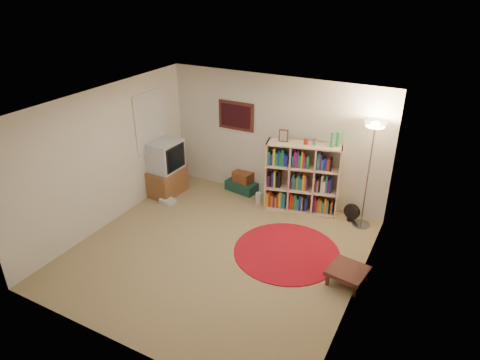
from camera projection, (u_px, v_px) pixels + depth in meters
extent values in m
cube|color=#998259|center=(218.00, 252.00, 7.13)|extent=(4.50, 4.50, 0.02)
cube|color=white|center=(214.00, 106.00, 6.01)|extent=(4.50, 4.50, 0.02)
cube|color=silver|center=(275.00, 139.00, 8.36)|extent=(4.50, 0.02, 2.50)
cube|color=silver|center=(113.00, 266.00, 4.78)|extent=(4.50, 0.02, 2.50)
cube|color=silver|center=(106.00, 158.00, 7.52)|extent=(0.02, 4.50, 2.50)
cube|color=silver|center=(363.00, 222.00, 5.62)|extent=(0.02, 4.50, 2.50)
cube|color=#3F1916|center=(236.00, 116.00, 8.54)|extent=(0.78, 0.04, 0.58)
cube|color=#3B0B13|center=(236.00, 116.00, 8.52)|extent=(0.66, 0.01, 0.46)
cube|color=white|center=(152.00, 121.00, 8.41)|extent=(0.03, 1.00, 1.20)
cube|color=beige|center=(370.00, 159.00, 7.59)|extent=(0.08, 0.01, 0.12)
cube|color=#DBAF92|center=(300.00, 209.00, 8.38)|extent=(1.43, 0.72, 0.03)
cube|color=#DBAF92|center=(304.00, 145.00, 7.78)|extent=(1.43, 0.72, 0.03)
cube|color=#DBAF92|center=(267.00, 174.00, 8.23)|extent=(0.12, 0.39, 1.38)
cube|color=#DBAF92|center=(338.00, 182.00, 7.94)|extent=(0.12, 0.39, 1.38)
cube|color=#DBAF92|center=(303.00, 174.00, 8.25)|extent=(1.34, 0.35, 1.38)
cube|color=#DBAF92|center=(290.00, 177.00, 8.13)|extent=(0.12, 0.37, 1.32)
cube|color=#DBAF92|center=(314.00, 179.00, 8.03)|extent=(0.12, 0.37, 1.32)
cube|color=#DBAF92|center=(301.00, 189.00, 8.18)|extent=(1.37, 0.68, 0.03)
cube|color=#DBAF92|center=(303.00, 167.00, 7.98)|extent=(1.37, 0.68, 0.03)
cube|color=yellow|center=(268.00, 198.00, 8.41)|extent=(0.08, 0.16, 0.30)
cube|color=#B42A19|center=(270.00, 197.00, 8.39)|extent=(0.08, 0.16, 0.35)
cube|color=orange|center=(272.00, 200.00, 8.40)|extent=(0.08, 0.16, 0.24)
cube|color=#551967|center=(274.00, 200.00, 8.40)|extent=(0.07, 0.16, 0.24)
cube|color=orange|center=(276.00, 201.00, 8.39)|extent=(0.07, 0.16, 0.22)
cube|color=#B42A19|center=(278.00, 200.00, 8.37)|extent=(0.07, 0.16, 0.29)
cube|color=yellow|center=(280.00, 199.00, 8.35)|extent=(0.07, 0.16, 0.34)
cube|color=teal|center=(282.00, 199.00, 8.34)|extent=(0.08, 0.16, 0.35)
cube|color=teal|center=(284.00, 200.00, 8.33)|extent=(0.08, 0.16, 0.32)
cube|color=#551967|center=(268.00, 180.00, 8.23)|extent=(0.08, 0.16, 0.22)
cube|color=black|center=(271.00, 180.00, 8.22)|extent=(0.08, 0.16, 0.24)
cube|color=#19259A|center=(273.00, 179.00, 8.20)|extent=(0.07, 0.16, 0.29)
cube|color=yellow|center=(275.00, 178.00, 8.18)|extent=(0.08, 0.16, 0.33)
cube|color=black|center=(277.00, 180.00, 8.19)|extent=(0.08, 0.16, 0.25)
cube|color=black|center=(280.00, 178.00, 8.16)|extent=(0.08, 0.16, 0.34)
cube|color=#19803E|center=(269.00, 157.00, 8.02)|extent=(0.08, 0.16, 0.27)
cube|color=#19259A|center=(272.00, 159.00, 8.02)|extent=(0.09, 0.16, 0.23)
cube|color=yellow|center=(274.00, 156.00, 7.99)|extent=(0.08, 0.16, 0.34)
cube|color=#19803E|center=(277.00, 159.00, 7.99)|extent=(0.08, 0.16, 0.26)
cube|color=#19259A|center=(279.00, 157.00, 7.97)|extent=(0.06, 0.16, 0.31)
cube|color=#19803E|center=(281.00, 158.00, 7.97)|extent=(0.06, 0.16, 0.28)
cube|color=#19803E|center=(283.00, 157.00, 7.95)|extent=(0.08, 0.16, 0.33)
cube|color=#19259A|center=(285.00, 159.00, 7.96)|extent=(0.06, 0.16, 0.27)
cube|color=#19259A|center=(287.00, 160.00, 7.96)|extent=(0.08, 0.16, 0.23)
cube|color=#B42A19|center=(291.00, 200.00, 8.30)|extent=(0.08, 0.16, 0.34)
cube|color=#B42A19|center=(293.00, 201.00, 8.30)|extent=(0.08, 0.16, 0.31)
cube|color=#19803E|center=(296.00, 201.00, 8.29)|extent=(0.08, 0.16, 0.31)
cube|color=teal|center=(298.00, 203.00, 8.30)|extent=(0.08, 0.16, 0.24)
cube|color=#19259A|center=(300.00, 202.00, 8.27)|extent=(0.08, 0.16, 0.32)
cube|color=olive|center=(302.00, 203.00, 8.27)|extent=(0.06, 0.16, 0.28)
cube|color=black|center=(304.00, 202.00, 8.25)|extent=(0.07, 0.16, 0.32)
cube|color=#19259A|center=(306.00, 204.00, 8.25)|extent=(0.08, 0.16, 0.27)
cube|color=#551967|center=(292.00, 182.00, 8.13)|extent=(0.07, 0.16, 0.24)
cube|color=teal|center=(294.00, 181.00, 8.11)|extent=(0.07, 0.16, 0.29)
cube|color=#19803E|center=(295.00, 183.00, 8.12)|extent=(0.07, 0.16, 0.22)
cube|color=olive|center=(297.00, 182.00, 8.10)|extent=(0.07, 0.16, 0.26)
cube|color=teal|center=(299.00, 182.00, 8.09)|extent=(0.06, 0.16, 0.29)
cube|color=teal|center=(301.00, 183.00, 8.09)|extent=(0.09, 0.16, 0.23)
cube|color=yellow|center=(303.00, 182.00, 8.07)|extent=(0.06, 0.16, 0.31)
cube|color=orange|center=(305.00, 182.00, 8.06)|extent=(0.07, 0.16, 0.30)
cube|color=#551967|center=(307.00, 183.00, 8.06)|extent=(0.06, 0.16, 0.25)
cube|color=teal|center=(293.00, 161.00, 7.93)|extent=(0.06, 0.16, 0.24)
cube|color=#551967|center=(295.00, 159.00, 7.91)|extent=(0.08, 0.16, 0.33)
cube|color=#551967|center=(298.00, 159.00, 7.90)|extent=(0.08, 0.16, 0.31)
cube|color=#19803E|center=(300.00, 161.00, 7.90)|extent=(0.08, 0.16, 0.26)
cube|color=yellow|center=(302.00, 159.00, 7.88)|extent=(0.06, 0.16, 0.33)
cube|color=#B42A19|center=(304.00, 160.00, 7.88)|extent=(0.07, 0.16, 0.30)
cube|color=#551967|center=(306.00, 162.00, 7.88)|extent=(0.07, 0.16, 0.24)
cube|color=#19803E|center=(308.00, 162.00, 7.87)|extent=(0.08, 0.16, 0.26)
cube|color=#551967|center=(315.00, 203.00, 8.21)|extent=(0.07, 0.16, 0.34)
cube|color=#B42A19|center=(316.00, 205.00, 8.21)|extent=(0.07, 0.16, 0.26)
cube|color=olive|center=(318.00, 204.00, 8.20)|extent=(0.06, 0.16, 0.30)
cube|color=orange|center=(320.00, 205.00, 8.20)|extent=(0.08, 0.16, 0.27)
cube|color=teal|center=(323.00, 206.00, 8.19)|extent=(0.08, 0.16, 0.23)
cube|color=orange|center=(325.00, 204.00, 8.16)|extent=(0.07, 0.16, 0.33)
cube|color=olive|center=(327.00, 206.00, 8.17)|extent=(0.07, 0.16, 0.28)
cube|color=black|center=(329.00, 207.00, 8.17)|extent=(0.07, 0.16, 0.22)
cube|color=olive|center=(331.00, 207.00, 8.15)|extent=(0.07, 0.16, 0.25)
cube|color=#551967|center=(316.00, 185.00, 8.03)|extent=(0.07, 0.16, 0.23)
cube|color=olive|center=(318.00, 185.00, 8.03)|extent=(0.06, 0.16, 0.23)
cube|color=black|center=(320.00, 183.00, 8.00)|extent=(0.07, 0.16, 0.32)
cube|color=white|center=(322.00, 183.00, 7.99)|extent=(0.07, 0.16, 0.34)
cube|color=white|center=(324.00, 186.00, 8.00)|extent=(0.08, 0.16, 0.22)
cube|color=teal|center=(327.00, 183.00, 7.96)|extent=(0.07, 0.16, 0.35)
cube|color=#551967|center=(328.00, 186.00, 7.98)|extent=(0.07, 0.16, 0.25)
cube|color=#19259A|center=(330.00, 185.00, 7.96)|extent=(0.07, 0.16, 0.29)
cube|color=teal|center=(319.00, 160.00, 7.81)|extent=(0.08, 0.16, 0.34)
cube|color=#551967|center=(321.00, 161.00, 7.81)|extent=(0.07, 0.16, 0.31)
cube|color=teal|center=(322.00, 164.00, 7.82)|extent=(0.06, 0.16, 0.22)
cube|color=#19259A|center=(324.00, 164.00, 7.81)|extent=(0.07, 0.16, 0.24)
cube|color=#19259A|center=(326.00, 164.00, 7.80)|extent=(0.07, 0.16, 0.23)
cube|color=#B42A19|center=(328.00, 164.00, 7.79)|extent=(0.09, 0.16, 0.23)
cube|color=black|center=(331.00, 164.00, 7.78)|extent=(0.07, 0.16, 0.23)
cube|color=#3F1916|center=(284.00, 136.00, 7.83)|extent=(0.17, 0.06, 0.24)
cube|color=gray|center=(283.00, 136.00, 7.81)|extent=(0.13, 0.04, 0.19)
cylinder|color=#A7250F|center=(306.00, 142.00, 7.75)|extent=(0.10, 0.10, 0.09)
cylinder|color=gray|center=(315.00, 142.00, 7.72)|extent=(0.08, 0.08, 0.11)
cylinder|color=#41A964|center=(333.00, 140.00, 7.58)|extent=(0.10, 0.10, 0.28)
cylinder|color=#41A964|center=(338.00, 139.00, 7.62)|extent=(0.10, 0.10, 0.28)
cylinder|color=gray|center=(361.00, 224.00, 7.87)|extent=(0.38, 0.38, 0.03)
cylinder|color=gray|center=(368.00, 178.00, 7.45)|extent=(0.03, 0.03, 1.85)
cone|color=gray|center=(375.00, 126.00, 7.03)|extent=(0.46, 0.46, 0.15)
cylinder|color=#FFD88C|center=(375.00, 126.00, 7.03)|extent=(0.37, 0.37, 0.02)
cylinder|color=black|center=(351.00, 220.00, 8.02)|extent=(0.19, 0.19, 0.03)
cylinder|color=black|center=(352.00, 216.00, 7.98)|extent=(0.04, 0.04, 0.13)
cylinder|color=black|center=(352.00, 212.00, 7.92)|extent=(0.31, 0.12, 0.31)
cube|color=brown|center=(167.00, 181.00, 8.90)|extent=(0.57, 0.81, 0.55)
cube|color=silver|center=(164.00, 155.00, 8.64)|extent=(0.57, 0.67, 0.61)
cube|color=black|center=(176.00, 158.00, 8.52)|extent=(0.03, 0.57, 0.51)
cube|color=black|center=(176.00, 158.00, 8.51)|extent=(0.03, 0.51, 0.44)
cube|color=silver|center=(168.00, 201.00, 8.60)|extent=(0.31, 0.27, 0.09)
cube|color=#153B31|center=(243.00, 186.00, 9.08)|extent=(0.71, 0.52, 0.21)
cube|color=#612F18|center=(243.00, 177.00, 8.96)|extent=(0.43, 0.35, 0.22)
cylinder|color=white|center=(258.00, 198.00, 8.55)|extent=(0.14, 0.14, 0.24)
cylinder|color=maroon|center=(287.00, 252.00, 7.12)|extent=(1.76, 1.76, 0.02)
cube|color=#3F1916|center=(348.00, 271.00, 6.34)|extent=(0.61, 0.61, 0.06)
cube|color=#3F1916|center=(327.00, 279.00, 6.35)|extent=(0.05, 0.05, 0.19)
cube|color=#3F1916|center=(355.00, 291.00, 6.12)|extent=(0.05, 0.05, 0.19)
cube|color=#3F1916|center=(340.00, 265.00, 6.66)|extent=(0.05, 0.05, 0.19)
cube|color=#3F1916|center=(366.00, 275.00, 6.43)|extent=(0.05, 0.05, 0.19)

